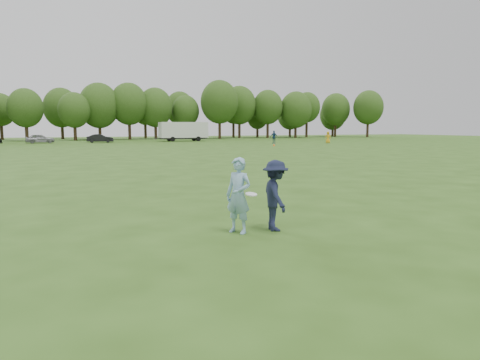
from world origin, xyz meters
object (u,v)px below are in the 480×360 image
(thrower, at_px, (238,195))
(car_e, at_px, (40,139))
(player_far_b, at_px, (274,137))
(car_f, at_px, (100,138))
(cargo_trailer, at_px, (183,131))
(field_cone, at_px, (274,145))
(player_far_c, at_px, (328,137))
(defender, at_px, (275,195))

(thrower, xyz_separation_m, car_e, (-5.66, 60.77, -0.19))
(thrower, relative_size, player_far_b, 0.93)
(car_f, height_order, cargo_trailer, cargo_trailer)
(field_cone, bearing_deg, thrower, -119.06)
(player_far_b, bearing_deg, car_e, -155.16)
(player_far_b, xyz_separation_m, field_cone, (-3.71, -7.02, -0.79))
(player_far_c, relative_size, car_f, 0.44)
(car_e, height_order, field_cone, car_e)
(defender, xyz_separation_m, player_far_c, (32.49, 44.19, 0.04))
(defender, relative_size, car_f, 0.42)
(player_far_c, distance_m, field_cone, 12.74)
(thrower, distance_m, player_far_c, 55.28)
(car_f, xyz_separation_m, cargo_trailer, (13.61, 1.45, 1.12))
(defender, relative_size, player_far_c, 0.95)
(thrower, height_order, car_e, thrower)
(field_cone, bearing_deg, player_far_c, 23.22)
(car_e, distance_m, cargo_trailer, 22.00)
(thrower, relative_size, car_f, 0.44)
(cargo_trailer, bearing_deg, thrower, -104.89)
(car_f, relative_size, field_cone, 13.19)
(defender, xyz_separation_m, field_cone, (20.80, 39.17, -0.69))
(player_far_b, bearing_deg, thrower, -68.72)
(defender, height_order, car_e, defender)
(cargo_trailer, bearing_deg, player_far_b, -59.20)
(defender, distance_m, car_f, 60.04)
(thrower, relative_size, field_cone, 5.82)
(thrower, xyz_separation_m, player_far_b, (25.41, 46.07, 0.07))
(player_far_c, bearing_deg, field_cone, 57.14)
(car_f, bearing_deg, field_cone, -132.30)
(field_cone, bearing_deg, player_far_b, 62.14)
(car_f, bearing_deg, player_far_c, -111.93)
(thrower, bearing_deg, car_e, 152.67)
(car_e, xyz_separation_m, cargo_trailer, (21.97, 0.56, 1.10))
(car_e, xyz_separation_m, car_f, (8.36, -0.89, -0.03))
(car_f, bearing_deg, car_e, 89.26)
(player_far_b, bearing_deg, cargo_trailer, 170.96)
(thrower, xyz_separation_m, player_far_c, (33.38, 44.06, 0.00))
(player_far_b, distance_m, car_f, 26.58)
(thrower, height_order, player_far_c, player_far_c)
(car_e, bearing_deg, thrower, -177.74)
(car_e, bearing_deg, field_cone, -131.52)
(thrower, xyz_separation_m, defender, (0.89, -0.13, -0.04))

